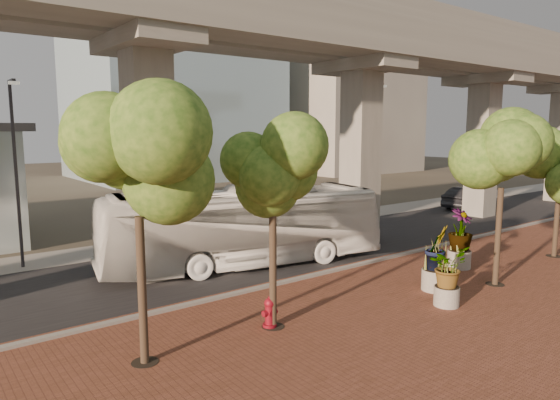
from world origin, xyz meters
TOP-DOWN VIEW (x-y plane):
  - ground at (0.00, 0.00)m, footprint 160.00×160.00m
  - brick_plaza at (0.00, -8.00)m, footprint 70.00×13.00m
  - asphalt_road at (0.00, 2.00)m, footprint 90.00×8.00m
  - curb_strip at (0.00, -2.00)m, footprint 70.00×0.25m
  - far_sidewalk at (0.00, 7.50)m, footprint 90.00×3.00m
  - transit_viaduct at (0.00, 2.00)m, footprint 72.00×5.60m
  - midrise_block at (38.00, 36.00)m, footprint 18.00×16.00m
  - transit_bus at (-2.09, 1.18)m, footprint 12.84×5.48m
  - parked_car at (20.24, 4.29)m, footprint 5.01×2.11m
  - fire_hydrant at (-5.35, -5.13)m, footprint 0.48×0.43m
  - planter_front at (0.50, -7.32)m, footprint 1.89×1.89m
  - planter_right at (5.00, -4.88)m, footprint 2.40×2.40m
  - planter_left at (1.61, -6.08)m, footprint 2.24×2.24m
  - street_tree_far_west at (-9.29, -5.07)m, footprint 3.90×3.90m
  - street_tree_near_west at (-5.27, -5.20)m, footprint 3.25×3.25m
  - street_tree_near_east at (4.04, -7.08)m, footprint 4.24×4.24m
  - streetlamp_west at (-9.95, 6.68)m, footprint 0.39×1.15m
  - streetlamp_east at (10.50, 5.44)m, footprint 0.44×1.28m

SIDE VIEW (x-z plane):
  - ground at x=0.00m, z-range 0.00..0.00m
  - asphalt_road at x=0.00m, z-range 0.00..0.04m
  - brick_plaza at x=0.00m, z-range 0.00..0.06m
  - far_sidewalk at x=0.00m, z-range 0.00..0.06m
  - curb_strip at x=0.00m, z-range 0.00..0.16m
  - fire_hydrant at x=-5.35m, z-range 0.04..1.00m
  - parked_car at x=20.24m, z-range 0.00..1.61m
  - planter_front at x=0.50m, z-range 0.28..2.36m
  - planter_left at x=1.61m, z-range 0.32..2.78m
  - planter_right at x=5.00m, z-range 0.33..2.90m
  - transit_bus at x=-2.09m, z-range 0.00..3.48m
  - streetlamp_west at x=-9.95m, z-range 0.67..8.64m
  - street_tree_near_west at x=-5.27m, z-range 1.69..7.96m
  - street_tree_far_west at x=-9.29m, z-range 1.63..8.37m
  - street_tree_near_east at x=4.04m, z-range 1.58..8.52m
  - streetlamp_east at x=10.50m, z-range 0.74..9.55m
  - transit_viaduct at x=0.00m, z-range 1.09..13.49m
  - midrise_block at x=38.00m, z-range 0.00..24.00m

